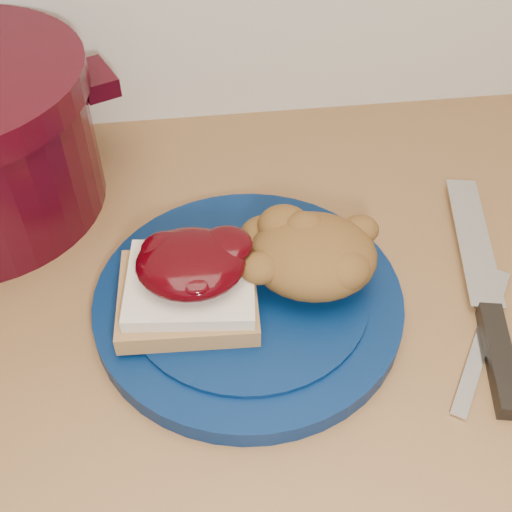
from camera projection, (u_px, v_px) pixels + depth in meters
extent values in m
cube|color=beige|center=(257.00, 484.00, 0.98)|extent=(4.00, 0.60, 0.86)
cylinder|color=#041940|center=(248.00, 301.00, 0.62)|extent=(0.34, 0.34, 0.02)
cube|color=olive|center=(188.00, 296.00, 0.59)|extent=(0.13, 0.12, 0.02)
cube|color=beige|center=(191.00, 283.00, 0.58)|extent=(0.12, 0.11, 0.01)
ellipsoid|color=black|center=(191.00, 263.00, 0.57)|extent=(0.11, 0.10, 0.03)
ellipsoid|color=brown|center=(313.00, 256.00, 0.60)|extent=(0.13, 0.12, 0.06)
cube|color=black|center=(499.00, 358.00, 0.57)|extent=(0.04, 0.12, 0.02)
cube|color=silver|center=(473.00, 238.00, 0.68)|extent=(0.07, 0.19, 0.00)
cube|color=silver|center=(483.00, 337.00, 0.59)|extent=(0.11, 0.16, 0.00)
cube|color=black|center=(94.00, 79.00, 0.71)|extent=(0.06, 0.07, 0.02)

